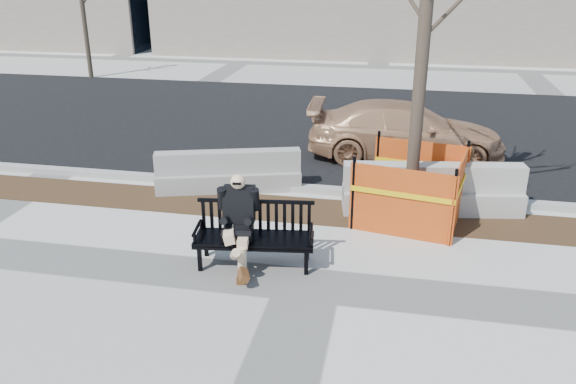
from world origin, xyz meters
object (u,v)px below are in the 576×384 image
tree_fence (408,218)px  seated_man (240,262)px  jersey_barrier_left (229,190)px  bench (255,264)px  sedan (403,158)px  jersey_barrier_right (430,211)px

tree_fence → seated_man: bearing=-139.2°
tree_fence → jersey_barrier_left: (-3.59, 0.71, 0.00)m
bench → sedan: size_ratio=0.41×
sedan → jersey_barrier_right: bearing=-173.2°
seated_man → jersey_barrier_right: seated_man is taller
jersey_barrier_left → jersey_barrier_right: 4.00m
seated_man → tree_fence: bearing=33.4°
seated_man → jersey_barrier_right: 3.92m
jersey_barrier_left → sedan: bearing=21.7°
seated_man → sedan: 6.16m
bench → jersey_barrier_left: bearing=106.3°
tree_fence → jersey_barrier_left: tree_fence is taller
jersey_barrier_left → bench: bearing=-83.3°
sedan → jersey_barrier_left: sedan is taller
sedan → jersey_barrier_left: bearing=125.7°
seated_man → jersey_barrier_right: size_ratio=0.44×
tree_fence → jersey_barrier_right: size_ratio=2.03×
bench → jersey_barrier_left: size_ratio=0.63×
seated_man → tree_fence: size_ratio=0.22×
sedan → bench: bearing=156.2°
tree_fence → bench: bearing=-136.1°
tree_fence → sedan: 3.47m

